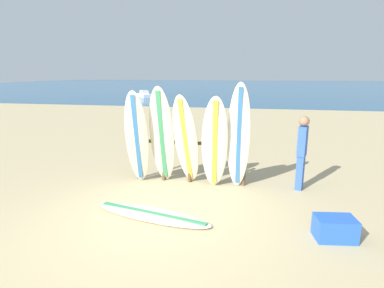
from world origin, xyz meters
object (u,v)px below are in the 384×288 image
(surfboard_lying_on_sand, at_px, (152,214))
(cooler_box, at_px, (335,228))
(surfboard_leaning_center_left, at_px, (186,141))
(small_boat_offshore, at_px, (144,95))
(surfboard_leaning_center_right, at_px, (239,138))
(beachgoer_standing, at_px, (302,150))
(surfboard_leaning_center, at_px, (215,144))
(surfboard_leaning_left, at_px, (162,136))
(surfboard_rack, at_px, (190,155))
(surfboard_leaning_far_left, at_px, (137,139))

(surfboard_lying_on_sand, xyz_separation_m, cooler_box, (3.06, -0.20, 0.14))
(surfboard_leaning_center_left, height_order, small_boat_offshore, surfboard_leaning_center_left)
(surfboard_leaning_center_left, distance_m, surfboard_leaning_center_right, 1.17)
(beachgoer_standing, bearing_deg, surfboard_leaning_center, -167.40)
(surfboard_leaning_left, distance_m, surfboard_leaning_center, 1.24)
(surfboard_rack, height_order, surfboard_leaning_center_right, surfboard_leaning_center_right)
(cooler_box, bearing_deg, surfboard_rack, 134.70)
(surfboard_rack, relative_size, surfboard_leaning_far_left, 1.20)
(surfboard_lying_on_sand, height_order, cooler_box, cooler_box)
(surfboard_leaning_center_right, relative_size, cooler_box, 3.97)
(surfboard_leaning_far_left, bearing_deg, surfboard_leaning_left, 18.27)
(surfboard_leaning_far_left, bearing_deg, surfboard_leaning_center, 0.35)
(surfboard_rack, relative_size, surfboard_leaning_center_right, 1.11)
(surfboard_rack, height_order, small_boat_offshore, surfboard_rack)
(surfboard_rack, relative_size, surfboard_leaning_center_left, 1.24)
(surfboard_leaning_left, xyz_separation_m, surfboard_leaning_center_right, (1.73, -0.07, 0.05))
(surfboard_leaning_center_right, distance_m, beachgoer_standing, 1.42)
(surfboard_leaning_far_left, relative_size, beachgoer_standing, 1.33)
(surfboard_leaning_left, xyz_separation_m, surfboard_lying_on_sand, (0.28, -1.67, -1.11))
(surfboard_leaning_left, height_order, surfboard_lying_on_sand, surfboard_leaning_left)
(surfboard_leaning_center, relative_size, cooler_box, 3.51)
(surfboard_leaning_left, relative_size, surfboard_leaning_center_left, 1.07)
(surfboard_leaning_center_left, distance_m, small_boat_offshore, 26.75)
(surfboard_leaning_center_right, distance_m, cooler_box, 2.62)
(cooler_box, bearing_deg, surfboard_leaning_center, 133.42)
(small_boat_offshore, relative_size, cooler_box, 4.86)
(surfboard_leaning_left, relative_size, small_boat_offshore, 0.78)
(surfboard_leaning_center_left, xyz_separation_m, surfboard_leaning_center_right, (1.16, -0.02, 0.13))
(surfboard_leaning_far_left, distance_m, surfboard_lying_on_sand, 2.01)
(beachgoer_standing, height_order, cooler_box, beachgoer_standing)
(surfboard_rack, xyz_separation_m, surfboard_leaning_center, (0.64, -0.42, 0.39))
(beachgoer_standing, relative_size, small_boat_offshore, 0.57)
(surfboard_leaning_center_right, height_order, beachgoer_standing, surfboard_leaning_center_right)
(cooler_box, bearing_deg, beachgoer_standing, 89.15)
(beachgoer_standing, distance_m, cooler_box, 2.26)
(surfboard_leaning_left, height_order, cooler_box, surfboard_leaning_left)
(surfboard_leaning_left, height_order, beachgoer_standing, surfboard_leaning_left)
(surfboard_rack, height_order, cooler_box, surfboard_rack)
(surfboard_lying_on_sand, distance_m, beachgoer_standing, 3.51)
(surfboard_leaning_center_right, height_order, small_boat_offshore, surfboard_leaning_center_right)
(surfboard_leaning_center, height_order, surfboard_leaning_center_right, surfboard_leaning_center_right)
(surfboard_leaning_center_left, bearing_deg, cooler_box, -33.41)
(surfboard_rack, height_order, surfboard_leaning_center_left, surfboard_leaning_center_left)
(surfboard_leaning_far_left, distance_m, small_boat_offshore, 26.49)
(surfboard_leaning_center, relative_size, surfboard_leaning_center_right, 0.88)
(surfboard_leaning_center, relative_size, surfboard_lying_on_sand, 0.88)
(surfboard_leaning_center, bearing_deg, surfboard_leaning_center_right, 11.19)
(surfboard_leaning_center_right, relative_size, surfboard_lying_on_sand, 1.00)
(surfboard_leaning_center, xyz_separation_m, surfboard_lying_on_sand, (-0.95, -1.50, -1.02))
(cooler_box, bearing_deg, surfboard_leaning_center_left, 139.00)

